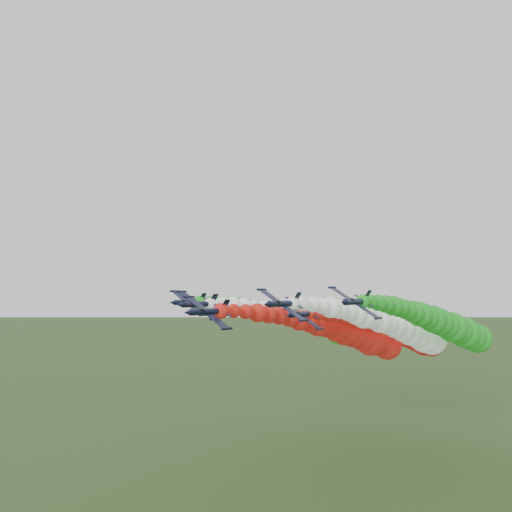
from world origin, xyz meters
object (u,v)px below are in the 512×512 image
object	(u,v)px
jet_inner_left	(332,327)
jet_outer_left	(312,323)
jet_trail	(404,334)
jet_lead	(352,335)
jet_inner_right	(402,329)
jet_outer_right	(450,327)

from	to	relation	value
jet_inner_left	jet_outer_left	distance (m)	15.46
jet_inner_left	jet_trail	bearing A→B (deg)	45.45
jet_lead	jet_trail	distance (m)	25.19
jet_inner_right	jet_outer_right	bearing A→B (deg)	28.78
jet_inner_left	jet_outer_right	world-z (taller)	jet_outer_right
jet_inner_right	jet_outer_left	size ratio (longest dim) A/B	1.01
jet_inner_left	jet_inner_right	size ratio (longest dim) A/B	1.00
jet_outer_left	jet_outer_right	distance (m)	43.19
jet_inner_right	jet_trail	xyz separation A→B (m)	(-3.89, 14.90, -2.57)
jet_inner_left	jet_inner_right	world-z (taller)	jet_inner_right
jet_outer_left	jet_outer_right	world-z (taller)	jet_outer_right
jet_lead	jet_trail	world-z (taller)	jet_lead
jet_lead	jet_inner_right	xyz separation A→B (m)	(10.75, 9.30, 1.32)
jet_lead	jet_inner_left	world-z (taller)	jet_inner_left
jet_inner_right	jet_outer_left	distance (m)	33.00
jet_inner_left	jet_outer_left	size ratio (longest dim) A/B	1.01
jet_outer_right	jet_trail	bearing A→B (deg)	149.98
jet_inner_left	jet_trail	distance (m)	23.42
jet_outer_right	jet_lead	bearing A→B (deg)	-144.86
jet_trail	jet_lead	bearing A→B (deg)	-105.84
jet_inner_right	jet_outer_left	xyz separation A→B (m)	(-31.90, 8.44, 0.11)
jet_lead	jet_inner_left	bearing A→B (deg)	141.23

